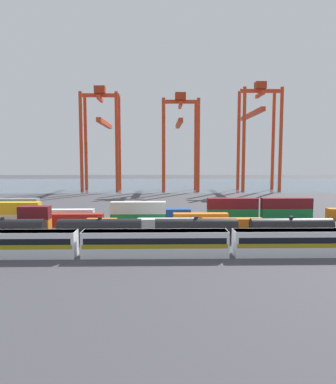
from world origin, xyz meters
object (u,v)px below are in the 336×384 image
object	(u,v)px
freight_tank_row	(196,229)
shipping_container_10	(76,219)
shipping_container_11	(138,219)
shipping_container_18	(178,214)
shipping_container_5	(233,225)
shipping_container_16	(69,215)
gantry_crane_west	(102,130)
passenger_train	(155,242)
shipping_container_13	(201,219)
gantry_crane_east	(257,125)
shipping_container_21	(286,214)
shipping_container_8	(12,220)
shipping_container_1	(35,225)
gantry_crane_central	(180,132)

from	to	relation	value
freight_tank_row	shipping_container_10	size ratio (longest dim) A/B	6.85
shipping_container_11	shipping_container_18	world-z (taller)	same
shipping_container_5	shipping_container_16	size ratio (longest dim) A/B	1.00
freight_tank_row	gantry_crane_west	size ratio (longest dim) A/B	1.76
passenger_train	shipping_container_11	bearing A→B (deg)	99.35
shipping_container_13	gantry_crane_east	world-z (taller)	gantry_crane_east
shipping_container_10	gantry_crane_west	distance (m)	92.22
shipping_container_21	gantry_crane_west	bearing A→B (deg)	125.42
shipping_container_10	shipping_container_13	world-z (taller)	same
passenger_train	shipping_container_8	distance (m)	40.31
shipping_container_11	shipping_container_13	distance (m)	13.78
shipping_container_10	gantry_crane_east	xyz separation A→B (m)	(63.97, 88.04, 28.82)
shipping_container_8	gantry_crane_east	size ratio (longest dim) A/B	0.25
shipping_container_1	shipping_container_16	bearing A→B (deg)	77.20
freight_tank_row	gantry_crane_east	distance (m)	113.76
shipping_container_8	gantry_crane_west	size ratio (longest dim) A/B	0.26
shipping_container_10	shipping_container_13	size ratio (longest dim) A/B	1.00
shipping_container_10	shipping_container_18	bearing A→B (deg)	16.61
shipping_container_1	shipping_container_10	xyz separation A→B (m)	(6.45, 6.83, 0.00)
freight_tank_row	shipping_container_16	world-z (taller)	freight_tank_row
shipping_container_16	gantry_crane_central	world-z (taller)	gantry_crane_central
passenger_train	freight_tank_row	bearing A→B (deg)	54.11
freight_tank_row	shipping_container_5	bearing A→B (deg)	44.87
shipping_container_8	shipping_container_16	xyz separation A→B (m)	(10.43, 6.83, 0.00)
shipping_container_8	shipping_container_11	bearing A→B (deg)	0.00
gantry_crane_west	gantry_crane_east	size ratio (longest dim) A/B	0.96
shipping_container_11	shipping_container_10	bearing A→B (deg)	180.00
shipping_container_1	gantry_crane_central	size ratio (longest dim) A/B	0.14
shipping_container_13	freight_tank_row	bearing A→B (deg)	-99.59
shipping_container_13	gantry_crane_central	bearing A→B (deg)	89.88
shipping_container_1	shipping_container_10	distance (m)	9.39
shipping_container_5	shipping_container_18	xyz separation A→B (m)	(-10.42, 13.66, 0.00)
shipping_container_16	shipping_container_18	xyz separation A→B (m)	(26.23, 0.00, 0.00)
shipping_container_1	shipping_container_18	distance (m)	32.36
shipping_container_10	shipping_container_21	size ratio (longest dim) A/B	1.00
shipping_container_5	shipping_container_18	size ratio (longest dim) A/B	2.00
gantry_crane_central	shipping_container_18	bearing A→B (deg)	-93.45
passenger_train	shipping_container_8	bearing A→B (deg)	141.78
shipping_container_5	shipping_container_8	size ratio (longest dim) A/B	1.00
shipping_container_21	gantry_crane_west	xyz separation A→B (m)	(-57.62, 81.02, 26.74)
shipping_container_10	shipping_container_16	size ratio (longest dim) A/B	1.00
passenger_train	shipping_container_18	xyz separation A→B (m)	(5.00, 31.76, -0.84)
gantry_crane_central	gantry_crane_east	distance (m)	36.38
shipping_container_16	shipping_container_18	world-z (taller)	same
shipping_container_21	gantry_crane_central	xyz separation A→B (m)	(-21.39, 80.41, 25.56)
shipping_container_8	gantry_crane_central	xyz separation A→B (m)	(41.52, 87.24, 25.56)
shipping_container_5	shipping_container_21	xyz separation A→B (m)	(15.81, 13.66, 0.00)
shipping_container_18	shipping_container_10	bearing A→B (deg)	-163.39
freight_tank_row	gantry_crane_east	bearing A→B (deg)	69.30
gantry_crane_west	freight_tank_row	bearing A→B (deg)	-71.97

